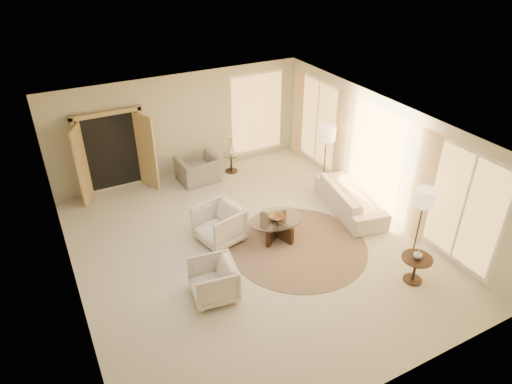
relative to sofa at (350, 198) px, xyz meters
name	(u,v)px	position (x,y,z in m)	size (l,w,h in m)	color
room	(248,193)	(-2.89, -0.21, 1.07)	(7.04, 8.04, 2.83)	beige
windows_right	(377,158)	(0.56, -0.11, 1.02)	(0.10, 6.40, 2.40)	#FFC366
window_back_corner	(257,114)	(-0.59, 3.74, 1.02)	(1.70, 0.10, 2.40)	#FFC366
curtains_right	(351,146)	(0.51, 0.79, 0.97)	(0.06, 5.20, 2.60)	beige
french_doors	(113,154)	(-4.79, 3.61, 0.74)	(1.95, 0.66, 2.16)	tan
area_rug	(298,246)	(-1.91, -0.67, -0.33)	(3.03, 3.03, 0.01)	#453226
sofa	(350,198)	(0.00, 0.00, 0.00)	(2.27, 0.89, 0.66)	silver
armchair_left	(219,223)	(-3.32, 0.34, 0.14)	(0.91, 0.85, 0.93)	silver
armchair_right	(213,279)	(-4.14, -1.23, 0.09)	(0.81, 0.76, 0.83)	silver
accent_chair	(198,166)	(-2.73, 3.09, 0.14)	(1.08, 0.70, 0.95)	gray
coffee_table	(276,225)	(-2.14, -0.11, -0.03)	(1.62, 1.62, 0.47)	black
end_table	(416,265)	(-0.48, -2.64, 0.05)	(0.59, 0.59, 0.56)	black
side_table	(231,161)	(-1.71, 3.19, -0.01)	(0.46, 0.46, 0.54)	#2E231B
floor_lamp_near	(327,136)	(0.01, 1.16, 1.20)	(0.44, 0.44, 1.80)	#2E231B
floor_lamp_far	(424,201)	(0.01, -2.13, 1.09)	(0.41, 0.41, 1.67)	#2E231B
bowl	(277,217)	(-2.14, -0.11, 0.18)	(0.33, 0.33, 0.08)	brown
end_vase	(418,254)	(-0.48, -2.64, 0.32)	(0.17, 0.17, 0.18)	silver
side_vase	(231,150)	(-1.71, 3.19, 0.32)	(0.23, 0.23, 0.24)	silver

